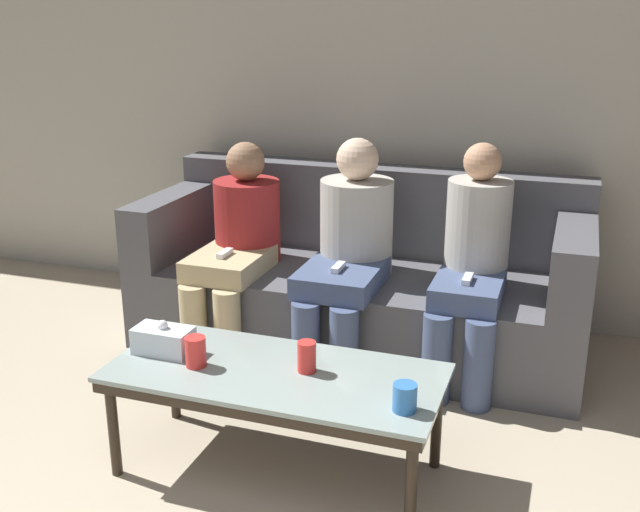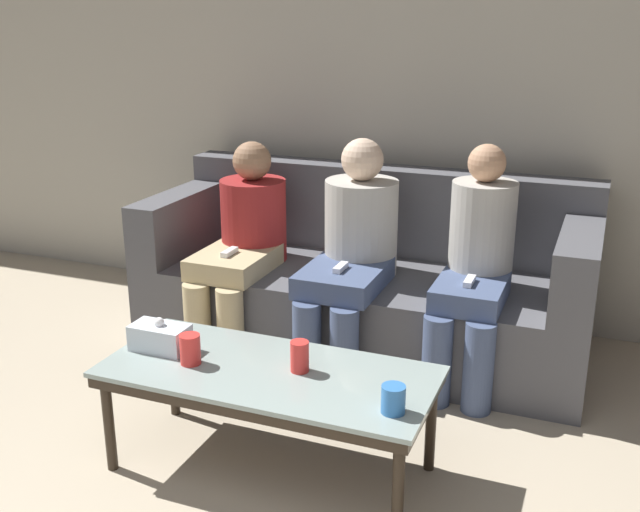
# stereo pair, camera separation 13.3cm
# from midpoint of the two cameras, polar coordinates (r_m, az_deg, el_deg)

# --- Properties ---
(wall_back) EXTENTS (12.00, 0.06, 2.60)m
(wall_back) POSITION_cam_midpoint_polar(r_m,az_deg,el_deg) (4.13, 4.52, 13.30)
(wall_back) COLOR #B7B2A3
(wall_back) RESTS_ON ground_plane
(couch) EXTENTS (2.21, 0.89, 0.87)m
(couch) POSITION_cam_midpoint_polar(r_m,az_deg,el_deg) (3.86, 2.21, -1.99)
(couch) COLOR #515156
(couch) RESTS_ON ground_plane
(coffee_table) EXTENTS (1.21, 0.54, 0.41)m
(coffee_table) POSITION_cam_midpoint_polar(r_m,az_deg,el_deg) (2.75, -4.81, -9.46)
(coffee_table) COLOR #8C9E99
(coffee_table) RESTS_ON ground_plane
(cup_near_left) EXTENTS (0.08, 0.08, 0.09)m
(cup_near_left) POSITION_cam_midpoint_polar(r_m,az_deg,el_deg) (2.46, 4.92, -10.71)
(cup_near_left) COLOR #3372BF
(cup_near_left) RESTS_ON coffee_table
(cup_near_right) EXTENTS (0.07, 0.07, 0.11)m
(cup_near_right) POSITION_cam_midpoint_polar(r_m,az_deg,el_deg) (2.69, -2.44, -7.69)
(cup_near_right) COLOR red
(cup_near_right) RESTS_ON coffee_table
(cup_far_center) EXTENTS (0.08, 0.08, 0.11)m
(cup_far_center) POSITION_cam_midpoint_polar(r_m,az_deg,el_deg) (2.78, -10.82, -7.19)
(cup_far_center) COLOR red
(cup_far_center) RESTS_ON coffee_table
(tissue_box) EXTENTS (0.22, 0.12, 0.13)m
(tissue_box) POSITION_cam_midpoint_polar(r_m,az_deg,el_deg) (2.91, -13.13, -6.27)
(tissue_box) COLOR silver
(tissue_box) RESTS_ON coffee_table
(seated_person_left_end) EXTENTS (0.34, 0.68, 1.03)m
(seated_person_left_end) POSITION_cam_midpoint_polar(r_m,az_deg,el_deg) (3.79, -7.26, 1.21)
(seated_person_left_end) COLOR tan
(seated_person_left_end) RESTS_ON ground_plane
(seated_person_mid_left) EXTENTS (0.36, 0.72, 1.08)m
(seated_person_mid_left) POSITION_cam_midpoint_polar(r_m,az_deg,el_deg) (3.57, 1.21, 0.75)
(seated_person_mid_left) COLOR #47567A
(seated_person_mid_left) RESTS_ON ground_plane
(seated_person_mid_right) EXTENTS (0.31, 0.63, 1.09)m
(seated_person_mid_right) POSITION_cam_midpoint_polar(r_m,az_deg,el_deg) (3.45, 10.48, -0.36)
(seated_person_mid_right) COLOR #47567A
(seated_person_mid_right) RESTS_ON ground_plane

